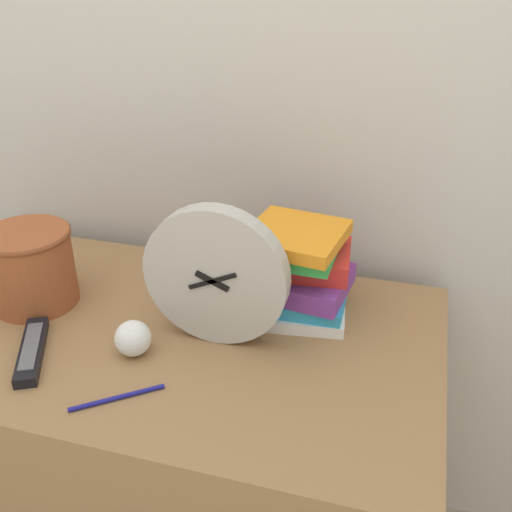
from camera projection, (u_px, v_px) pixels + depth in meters
name	position (u px, v px, depth m)	size (l,w,h in m)	color
wall_back	(209.00, 45.00, 1.28)	(6.00, 0.04, 2.40)	beige
desk	(165.00, 459.00, 1.35)	(1.13, 0.63, 0.73)	olive
desk_clock	(216.00, 276.00, 1.09)	(0.27, 0.04, 0.27)	#B7B2A8
book_stack	(292.00, 270.00, 1.20)	(0.26, 0.21, 0.19)	white
basket	(30.00, 265.00, 1.22)	(0.18, 0.18, 0.16)	#994C28
tv_remote	(32.00, 350.00, 1.10)	(0.12, 0.19, 0.02)	black
crumpled_paper_ball	(133.00, 338.00, 1.09)	(0.07, 0.07, 0.07)	white
pen	(117.00, 398.00, 1.00)	(0.13, 0.10, 0.01)	navy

